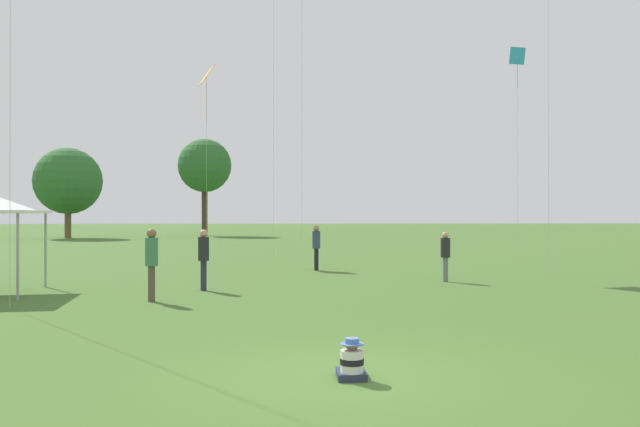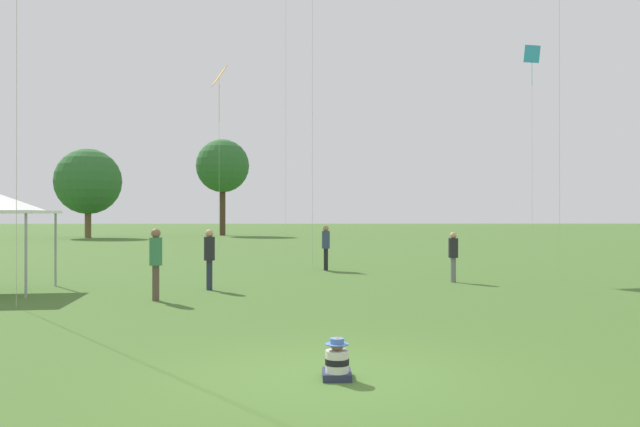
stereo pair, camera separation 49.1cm
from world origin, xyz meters
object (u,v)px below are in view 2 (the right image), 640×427
at_px(person_standing_0, 453,252).
at_px(kite_5, 219,81).
at_px(person_standing_3, 326,243).
at_px(seated_toddler, 337,362).
at_px(distant_tree_0, 88,182).
at_px(person_standing_6, 209,253).
at_px(person_standing_7, 156,257).
at_px(distant_tree_1, 223,166).
at_px(kite_2, 532,62).

relative_size(person_standing_0, kite_5, 0.17).
relative_size(person_standing_0, person_standing_3, 0.92).
xyz_separation_m(seated_toddler, kite_5, (-4.56, 22.88, 8.67)).
bearing_deg(kite_5, distant_tree_0, -124.48).
distance_m(person_standing_0, person_standing_6, 7.90).
distance_m(person_standing_3, person_standing_6, 7.38).
bearing_deg(person_standing_3, distant_tree_0, 116.67).
bearing_deg(seated_toddler, person_standing_7, 119.26).
relative_size(seated_toddler, person_standing_3, 0.32).
distance_m(person_standing_0, distant_tree_1, 49.45).
bearing_deg(person_standing_0, seated_toddler, -124.50).
distance_m(person_standing_3, kite_5, 11.34).
bearing_deg(person_standing_7, person_standing_6, 128.81).
bearing_deg(distant_tree_1, kite_2, -60.46).
bearing_deg(seated_toddler, person_standing_3, 89.07).
distance_m(kite_5, distant_tree_1, 36.48).
xyz_separation_m(kite_2, distant_tree_0, (-32.41, 29.17, -4.62)).
height_order(person_standing_0, person_standing_3, person_standing_3).
xyz_separation_m(kite_5, distant_tree_1, (-4.36, 36.19, -1.44)).
distance_m(person_standing_3, kite_2, 15.66).
relative_size(person_standing_6, distant_tree_0, 0.21).
height_order(person_standing_7, kite_2, kite_2).
height_order(distant_tree_0, distant_tree_1, distant_tree_1).
distance_m(person_standing_3, distant_tree_0, 42.19).
xyz_separation_m(kite_2, distant_tree_1, (-20.30, 35.81, -2.60)).
bearing_deg(person_standing_3, person_standing_6, -124.11).
bearing_deg(seated_toddler, kite_2, 64.78).
distance_m(person_standing_6, distant_tree_1, 49.79).
height_order(person_standing_0, distant_tree_0, distant_tree_0).
height_order(person_standing_7, kite_5, kite_5).
bearing_deg(person_standing_0, distant_tree_0, 108.44).
xyz_separation_m(person_standing_3, person_standing_6, (-3.68, -6.40, -0.00)).
relative_size(person_standing_7, kite_2, 0.17).
bearing_deg(person_standing_3, person_standing_0, -52.66).
bearing_deg(person_standing_7, kite_5, 154.95).
relative_size(person_standing_3, person_standing_6, 1.00).
xyz_separation_m(person_standing_3, distant_tree_0, (-21.54, 36.01, 4.35)).
distance_m(person_standing_3, person_standing_7, 9.85).
relative_size(seated_toddler, distant_tree_1, 0.05).
height_order(person_standing_0, kite_2, kite_2).
bearing_deg(kite_5, seated_toddler, 37.67).
height_order(person_standing_6, distant_tree_1, distant_tree_1).
distance_m(seated_toddler, person_standing_3, 16.45).
bearing_deg(person_standing_7, distant_tree_0, 174.24).
distance_m(person_standing_7, distant_tree_0, 47.92).
bearing_deg(person_standing_0, distant_tree_1, 92.12).
relative_size(seated_toddler, person_standing_7, 0.30).
xyz_separation_m(person_standing_6, distant_tree_0, (-17.86, 42.41, 4.35)).
height_order(seated_toddler, person_standing_0, person_standing_0).
distance_m(person_standing_6, distant_tree_0, 46.22).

